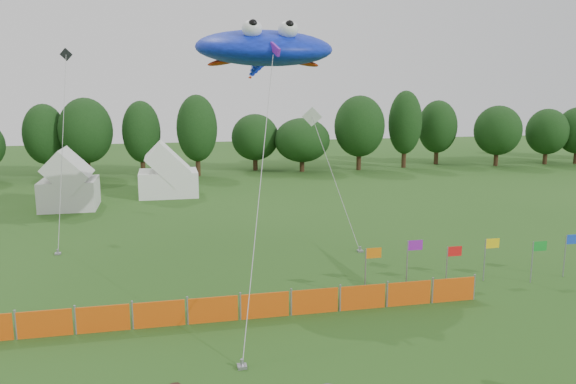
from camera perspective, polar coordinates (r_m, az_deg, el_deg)
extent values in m
cylinder|color=#382314|center=(60.71, -23.29, 2.50)|extent=(0.50, 0.50, 2.38)
ellipsoid|color=black|center=(60.40, -23.51, 5.41)|extent=(4.09, 4.09, 5.35)
cylinder|color=#382314|center=(59.26, -19.66, 2.66)|extent=(0.50, 0.50, 2.57)
ellipsoid|color=black|center=(58.92, -19.87, 5.89)|extent=(5.20, 5.20, 5.79)
cylinder|color=#382314|center=(58.75, -14.53, 2.82)|extent=(0.50, 0.50, 2.46)
ellipsoid|color=black|center=(58.43, -14.67, 5.95)|extent=(3.78, 3.78, 5.55)
cylinder|color=#382314|center=(57.39, -9.13, 2.95)|extent=(0.50, 0.50, 2.66)
ellipsoid|color=black|center=(57.04, -9.23, 6.42)|extent=(4.05, 4.05, 5.99)
cylinder|color=#382314|center=(60.67, -3.34, 3.15)|extent=(0.50, 0.50, 1.98)
ellipsoid|color=black|center=(60.39, -3.37, 5.58)|extent=(5.06, 5.06, 4.46)
cylinder|color=#382314|center=(59.70, 1.43, 2.98)|extent=(0.50, 0.50, 1.86)
ellipsoid|color=black|center=(59.42, 1.44, 5.30)|extent=(5.86, 5.86, 4.18)
cylinder|color=#382314|center=(61.27, 7.20, 3.46)|extent=(0.50, 0.50, 2.62)
ellipsoid|color=black|center=(60.94, 7.28, 6.65)|extent=(5.41, 5.41, 5.89)
cylinder|color=#382314|center=(63.86, 11.69, 3.68)|extent=(0.50, 0.50, 2.78)
ellipsoid|color=black|center=(63.54, 11.81, 6.93)|extent=(3.67, 3.67, 6.26)
cylinder|color=#382314|center=(67.68, 14.83, 3.77)|extent=(0.50, 0.50, 2.42)
ellipsoid|color=black|center=(67.40, 14.95, 6.44)|extent=(4.46, 4.46, 5.44)
cylinder|color=#382314|center=(68.33, 20.39, 3.45)|extent=(0.50, 0.50, 2.24)
ellipsoid|color=black|center=(68.06, 20.54, 5.88)|extent=(5.26, 5.26, 5.03)
cylinder|color=#382314|center=(72.00, 24.67, 3.42)|extent=(0.50, 0.50, 2.10)
ellipsoid|color=black|center=(71.76, 24.84, 5.60)|extent=(4.74, 4.74, 4.73)
cylinder|color=#382314|center=(73.96, 27.22, 3.41)|extent=(0.50, 0.50, 2.16)
cube|color=silver|center=(44.51, -21.30, -0.16)|extent=(3.92, 3.92, 2.16)
cube|color=white|center=(47.37, -12.04, 0.89)|extent=(4.69, 3.75, 2.06)
cube|color=#DA4F0C|center=(22.35, -23.50, -12.17)|extent=(1.90, 0.06, 1.00)
cube|color=#DA4F0C|center=(22.04, -18.28, -12.14)|extent=(1.90, 0.06, 1.00)
cube|color=#DA4F0C|center=(21.91, -12.96, -12.01)|extent=(1.90, 0.06, 1.00)
cube|color=#DA4F0C|center=(21.96, -7.63, -11.77)|extent=(1.90, 0.06, 1.00)
cube|color=#DA4F0C|center=(22.18, -2.37, -11.44)|extent=(1.90, 0.06, 1.00)
cube|color=#DA4F0C|center=(22.59, 2.72, -11.03)|extent=(1.90, 0.06, 1.00)
cube|color=#DA4F0C|center=(23.16, 7.59, -10.55)|extent=(1.90, 0.06, 1.00)
cube|color=#DA4F0C|center=(23.88, 12.18, -10.04)|extent=(1.90, 0.06, 1.00)
cube|color=#DA4F0C|center=(24.75, 16.45, -9.50)|extent=(1.90, 0.06, 1.00)
cylinder|color=gray|center=(24.43, 7.86, -8.06)|extent=(0.06, 0.06, 2.09)
cube|color=orange|center=(24.30, 8.69, -6.15)|extent=(0.70, 0.02, 0.45)
cylinder|color=gray|center=(25.33, 11.99, -7.32)|extent=(0.06, 0.06, 2.26)
cube|color=purple|center=(25.21, 12.79, -5.29)|extent=(0.70, 0.02, 0.45)
cylinder|color=gray|center=(26.39, 15.82, -7.27)|extent=(0.06, 0.06, 1.81)
cube|color=red|center=(26.36, 16.57, -5.79)|extent=(0.70, 0.02, 0.45)
cylinder|color=gray|center=(27.51, 19.33, -6.54)|extent=(0.06, 0.06, 2.00)
cube|color=yellow|center=(27.48, 20.05, -4.93)|extent=(0.70, 0.02, 0.45)
cylinder|color=gray|center=(28.09, 23.53, -6.56)|extent=(0.06, 0.06, 1.93)
cube|color=#148C26|center=(28.09, 24.22, -5.04)|extent=(0.70, 0.02, 0.45)
cylinder|color=gray|center=(29.54, 26.29, -5.85)|extent=(0.06, 0.06, 2.04)
cube|color=blue|center=(29.56, 26.95, -4.30)|extent=(0.70, 0.02, 0.45)
ellipsoid|color=#102BE8|center=(28.64, -2.38, 14.43)|extent=(7.21, 5.67, 2.41)
sphere|color=white|center=(27.09, -3.68, 16.22)|extent=(0.96, 0.96, 0.96)
sphere|color=white|center=(27.41, 0.02, 16.17)|extent=(0.96, 0.96, 0.96)
ellipsoid|color=#B32608|center=(28.57, -6.18, 13.12)|extent=(2.02, 0.88, 0.32)
ellipsoid|color=#B32608|center=(29.20, 1.20, 13.12)|extent=(2.02, 0.88, 0.32)
cube|color=purple|center=(26.03, -1.33, 14.31)|extent=(0.37, 0.96, 0.70)
cylinder|color=#A5A5A5|center=(21.77, -2.80, 1.07)|extent=(2.91, 9.40, 10.46)
cube|color=gray|center=(18.80, -4.69, -17.25)|extent=(0.30, 0.30, 0.10)
cube|color=white|center=(32.26, 2.46, 7.66)|extent=(1.14, 0.32, 1.14)
cylinder|color=#A5A5A5|center=(31.36, 4.85, 0.95)|extent=(1.95, 3.29, 7.19)
cube|color=gray|center=(30.95, 7.34, -5.96)|extent=(0.30, 0.30, 0.10)
cube|color=black|center=(41.07, -21.62, 12.87)|extent=(0.86, 0.25, 0.86)
cylinder|color=#A5A5A5|center=(36.38, -21.94, 4.57)|extent=(0.38, 9.67, 10.99)
cube|color=gray|center=(32.64, -22.33, -5.81)|extent=(0.30, 0.30, 0.10)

